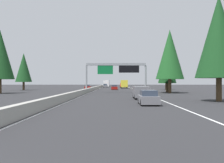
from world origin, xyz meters
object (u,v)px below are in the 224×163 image
(conifer_right_far, at_px, (166,72))
(conifer_left_mid, at_px, (24,68))
(sign_gantry_overhead, at_px, (117,69))
(conifer_right_mid, at_px, (167,67))
(sedan_distant_a, at_px, (148,98))
(sedan_near_right, at_px, (114,87))
(conifer_right_foreground, at_px, (219,37))
(conifer_right_near, at_px, (170,54))
(oncoming_near, at_px, (88,87))
(minivan_mid_center, at_px, (141,92))
(pickup_mid_left, at_px, (122,85))
(sedan_distant_b, at_px, (105,86))
(conifer_left_near, at_px, (0,54))
(bus_far_right, at_px, (107,83))
(box_truck_far_center, at_px, (124,84))

(conifer_right_far, relative_size, conifer_left_mid, 0.84)
(sign_gantry_overhead, bearing_deg, conifer_right_mid, -68.33)
(sedan_distant_a, xyz_separation_m, sedan_near_right, (50.93, 3.58, 0.00))
(sedan_distant_a, height_order, conifer_right_foreground, conifer_right_foreground)
(sign_gantry_overhead, relative_size, conifer_right_near, 0.97)
(sedan_distant_a, distance_m, oncoming_near, 58.39)
(minivan_mid_center, bearing_deg, conifer_left_mid, 37.27)
(sign_gantry_overhead, bearing_deg, conifer_right_far, -32.72)
(pickup_mid_left, bearing_deg, conifer_right_far, -162.12)
(pickup_mid_left, bearing_deg, sedan_distant_a, -179.80)
(sedan_distant_b, distance_m, conifer_left_near, 61.83)
(minivan_mid_center, height_order, sedan_distant_b, minivan_mid_center)
(sign_gantry_overhead, xyz_separation_m, minivan_mid_center, (-19.19, -3.16, -4.00))
(conifer_left_near, bearing_deg, sedan_distant_b, -18.04)
(conifer_right_mid, bearing_deg, sign_gantry_overhead, 111.67)
(bus_far_right, relative_size, conifer_right_near, 0.88)
(sedan_distant_a, relative_size, conifer_left_mid, 0.42)
(sedan_distant_b, bearing_deg, pickup_mid_left, -65.08)
(bus_far_right, relative_size, conifer_right_far, 1.32)
(bus_far_right, bearing_deg, conifer_right_far, -157.98)
(sedan_distant_a, relative_size, sedan_near_right, 1.00)
(conifer_right_far, bearing_deg, conifer_left_near, 123.21)
(sign_gantry_overhead, height_order, conifer_right_mid, conifer_right_mid)
(oncoming_near, height_order, conifer_left_near, conifer_left_near)
(pickup_mid_left, bearing_deg, box_truck_far_center, -179.48)
(box_truck_far_center, bearing_deg, conifer_left_near, 149.11)
(sedan_distant_a, bearing_deg, conifer_right_mid, -14.19)
(sedan_near_right, height_order, conifer_left_near, conifer_left_near)
(bus_far_right, bearing_deg, minivan_mid_center, -175.12)
(pickup_mid_left, height_order, oncoming_near, pickup_mid_left)
(sign_gantry_overhead, bearing_deg, bus_far_right, 3.64)
(conifer_right_near, xyz_separation_m, conifer_right_mid, (4.86, -0.41, -2.34))
(conifer_right_mid, bearing_deg, conifer_right_near, 175.20)
(minivan_mid_center, relative_size, conifer_right_foreground, 0.40)
(sedan_near_right, distance_m, conifer_left_near, 34.53)
(minivan_mid_center, distance_m, conifer_right_near, 21.55)
(conifer_right_foreground, relative_size, conifer_left_near, 0.97)
(sedan_distant_a, distance_m, sedan_near_right, 51.06)
(box_truck_far_center, xyz_separation_m, conifer_left_near, (-44.09, 26.38, 6.27))
(conifer_right_far, distance_m, conifer_left_mid, 40.90)
(conifer_right_mid, bearing_deg, oncoming_near, 39.96)
(sedan_distant_b, height_order, conifer_left_mid, conifer_left_mid)
(pickup_mid_left, bearing_deg, minivan_mid_center, -179.68)
(bus_far_right, bearing_deg, conifer_left_near, 165.17)
(oncoming_near, height_order, conifer_right_far, conifer_right_far)
(sedan_near_right, bearing_deg, minivan_mid_center, -174.91)
(bus_far_right, xyz_separation_m, conifer_right_far, (-47.05, -19.03, 3.57))
(sedan_near_right, height_order, bus_far_right, bus_far_right)
(conifer_right_mid, bearing_deg, conifer_left_near, 100.93)
(minivan_mid_center, height_order, conifer_left_mid, conifer_left_mid)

